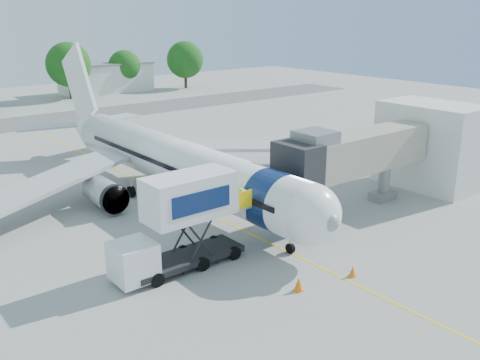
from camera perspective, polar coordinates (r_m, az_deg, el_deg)
ground at (r=39.98m, az=-4.14°, el=-3.25°), size 160.00×160.00×0.00m
guidance_line at (r=39.98m, az=-4.14°, el=-3.24°), size 0.15×70.00×0.01m
taxiway_strip at (r=77.16m, az=-22.38°, el=5.61°), size 120.00×10.00×0.01m
aircraft at (r=42.37m, az=-7.42°, el=2.04°), size 34.17×37.73×11.35m
jet_bridge at (r=38.91m, az=11.47°, el=2.57°), size 13.90×3.20×6.60m
terminal_stub at (r=47.48m, az=19.62°, el=3.53°), size 5.00×8.00×7.00m
catering_hiloader at (r=30.32m, az=-6.40°, el=-4.63°), size 8.50×2.44×5.50m
ground_tug at (r=32.38m, az=19.17°, el=-8.05°), size 3.63×2.52×1.32m
safety_cone_a at (r=30.85m, az=11.92°, el=-9.50°), size 0.41×0.41×0.65m
safety_cone_b at (r=28.91m, az=6.27°, el=-10.99°), size 0.50×0.50×0.79m
outbuilding_right at (r=103.03m, az=-14.09°, el=10.56°), size 16.40×7.40×5.30m
tree_e at (r=96.04m, az=-17.83°, el=11.65°), size 7.43×7.43×9.47m
tree_f at (r=103.00m, az=-12.21°, el=11.76°), size 5.92×5.92×7.55m
tree_g at (r=105.56m, az=-5.88°, el=12.64°), size 7.01×7.01×8.94m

